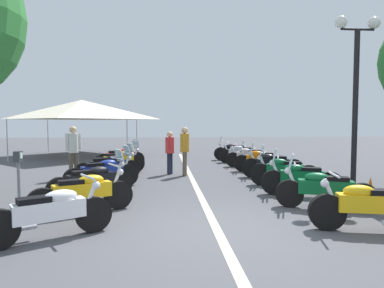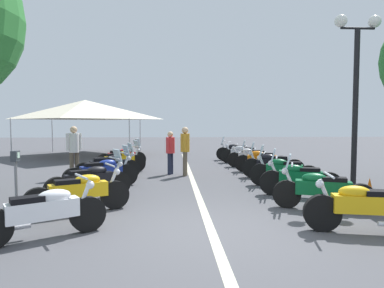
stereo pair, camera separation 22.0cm
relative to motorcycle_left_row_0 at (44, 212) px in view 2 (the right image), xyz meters
name	(u,v)px [view 2 (the right image)]	position (x,y,z in m)	size (l,w,h in m)	color
ground_plane	(211,230)	(0.29, -2.71, -0.45)	(80.00, 80.00, 0.00)	#4C4C51
lane_centre_stripe	(193,183)	(5.02, -2.71, -0.44)	(19.97, 0.16, 0.01)	beige
motorcycle_left_row_0	(44,212)	(0.00, 0.00, 0.00)	(1.19, 1.81, 0.98)	black
motorcycle_left_row_1	(80,192)	(1.57, -0.14, 0.00)	(1.13, 1.97, 0.99)	black
motorcycle_left_row_2	(91,180)	(2.88, -0.06, 0.02)	(1.28, 1.87, 1.20)	black
motorcycle_left_row_3	(103,172)	(4.33, -0.05, 0.02)	(1.23, 1.97, 1.21)	black
motorcycle_left_row_4	(109,166)	(5.85, 0.03, 0.01)	(1.05, 2.04, 1.20)	black
motorcycle_left_row_5	(121,161)	(7.20, -0.13, 0.03)	(1.23, 1.84, 1.22)	black
motorcycle_left_row_6	(123,157)	(8.64, 0.00, 0.03)	(1.16, 1.92, 1.22)	black
motorcycle_right_row_0	(364,207)	(-0.01, -5.28, 0.01)	(0.80, 2.00, 1.00)	black
motorcycle_right_row_1	(321,189)	(1.52, -5.23, 0.01)	(0.98, 2.01, 1.19)	black
motorcycle_right_row_2	(299,178)	(2.88, -5.26, 0.02)	(0.91, 1.97, 1.21)	black
motorcycle_right_row_3	(283,171)	(4.21, -5.30, 0.03)	(0.97, 1.93, 1.22)	black
motorcycle_right_row_4	(272,164)	(5.73, -5.42, 0.03)	(0.91, 2.02, 1.22)	black
motorcycle_right_row_5	(261,160)	(7.15, -5.42, 0.02)	(0.90, 2.00, 1.21)	black
motorcycle_right_row_6	(250,157)	(8.65, -5.35, 0.00)	(0.81, 1.96, 0.99)	black
motorcycle_right_row_7	(243,154)	(10.05, -5.35, 0.01)	(1.03, 2.07, 1.00)	black
motorcycle_right_row_8	(237,151)	(11.34, -5.29, 0.02)	(0.86, 2.07, 1.22)	black
street_lamp_twin_globe	(356,72)	(3.19, -6.85, 2.76)	(0.32, 1.22, 4.65)	black
parking_meter	(16,170)	(1.72, 1.20, 0.45)	(0.18, 0.13, 1.29)	slate
traffic_cone_0	(369,191)	(2.01, -6.59, -0.15)	(0.36, 0.36, 0.61)	orange
traffic_cone_1	(299,168)	(6.08, -6.48, -0.15)	(0.36, 0.36, 0.61)	orange
bystander_0	(185,147)	(6.47, -2.51, 0.57)	(0.53, 0.32, 1.73)	brown
bystander_1	(170,149)	(6.86, -1.99, 0.46)	(0.50, 0.32, 1.57)	#1E2338
bystander_3	(74,148)	(6.18, 1.26, 0.59)	(0.34, 0.45, 1.77)	brown
event_tent	(85,110)	(14.40, 2.93, 2.20)	(6.37, 6.37, 3.20)	beige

